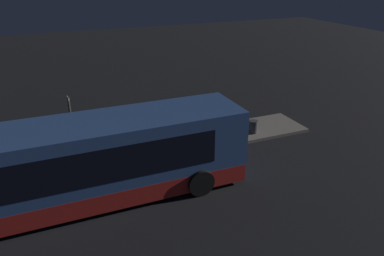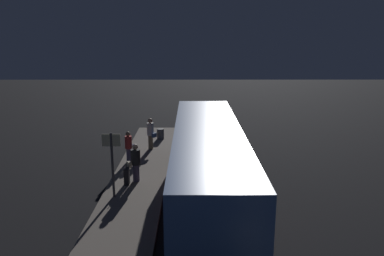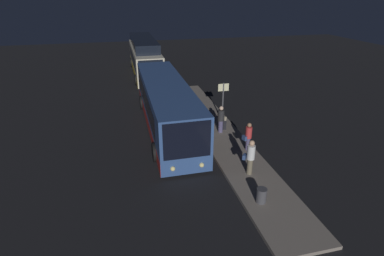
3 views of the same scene
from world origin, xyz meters
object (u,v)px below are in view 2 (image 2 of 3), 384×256
passenger_boarding (151,133)px  passenger_waiting (135,162)px  passenger_with_bags (129,146)px  trash_bin (160,134)px  bus_lead (208,167)px  suitcase (127,176)px  sign_post (112,157)px

passenger_boarding → passenger_waiting: passenger_boarding is taller
passenger_with_bags → trash_bin: 4.59m
bus_lead → passenger_with_bags: 5.89m
bus_lead → passenger_waiting: size_ratio=7.16×
passenger_boarding → trash_bin: size_ratio=2.76×
bus_lead → passenger_waiting: 3.68m
bus_lead → trash_bin: bus_lead is taller
passenger_with_bags → suitcase: passenger_with_bags is taller
suitcase → sign_post: size_ratio=0.37×
passenger_boarding → suitcase: 5.25m
passenger_waiting → sign_post: size_ratio=0.65×
passenger_waiting → trash_bin: passenger_waiting is taller
trash_bin → suitcase: bearing=173.1°
passenger_waiting → sign_post: (-1.65, 0.66, 0.78)m
trash_bin → passenger_with_bags: bearing=164.1°
bus_lead → passenger_boarding: 7.34m
sign_post → bus_lead: bearing=-93.8°
passenger_boarding → passenger_waiting: 4.82m
bus_lead → suitcase: bearing=66.2°
suitcase → trash_bin: (7.32, -0.89, -0.05)m
passenger_with_bags → sign_post: sign_post is taller
passenger_with_bags → suitcase: size_ratio=1.65×
suitcase → bus_lead: bearing=-113.8°
bus_lead → suitcase: bus_lead is taller
sign_post → trash_bin: bearing=-8.0°
passenger_waiting → suitcase: size_ratio=1.76×
passenger_waiting → sign_post: sign_post is taller
passenger_waiting → suitcase: bearing=106.7°
passenger_boarding → passenger_with_bags: passenger_boarding is taller
suitcase → trash_bin: size_ratio=1.51×
sign_post → passenger_boarding: bearing=-7.3°
passenger_waiting → passenger_with_bags: passenger_waiting is taller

